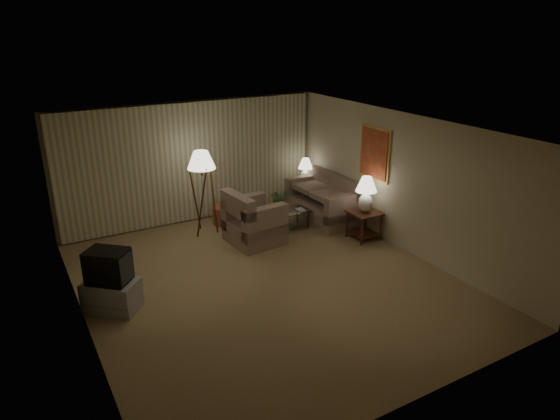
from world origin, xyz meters
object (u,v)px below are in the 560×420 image
object	(u,v)px
table_lamp_far	(305,168)
coffee_table	(285,217)
tv_cabinet	(112,295)
vase	(279,209)
side_table_near	(364,220)
ottoman	(226,214)
side_table_far	(305,191)
sofa	(322,203)
crt_tv	(108,266)
table_lamp_near	(366,191)
floor_lamp	(203,191)
armchair	(254,222)

from	to	relation	value
table_lamp_far	coffee_table	xyz separation A→B (m)	(-1.18, -1.04, -0.69)
tv_cabinet	vase	distance (m)	4.15
tv_cabinet	side_table_near	bearing A→B (deg)	44.65
tv_cabinet	ottoman	bearing A→B (deg)	81.12
side_table_near	side_table_far	bearing A→B (deg)	90.00
coffee_table	sofa	bearing A→B (deg)	5.56
tv_cabinet	vase	size ratio (longest dim) A/B	5.88
sofa	side_table_far	world-z (taller)	sofa
coffee_table	crt_tv	size ratio (longest dim) A/B	1.39
table_lamp_far	tv_cabinet	world-z (taller)	table_lamp_far
sofa	side_table_far	xyz separation A→B (m)	(0.15, 0.94, -0.01)
table_lamp_near	coffee_table	world-z (taller)	table_lamp_near
sofa	table_lamp_far	bearing A→B (deg)	170.18
table_lamp_near	crt_tv	xyz separation A→B (m)	(-5.20, -0.22, -0.28)
floor_lamp	vase	distance (m)	1.67
tv_cabinet	sofa	bearing A→B (deg)	59.50
sofa	floor_lamp	bearing A→B (deg)	-103.68
armchair	vase	world-z (taller)	armchair
crt_tv	ottoman	bearing A→B (deg)	81.12
sofa	table_lamp_near	distance (m)	1.50
ottoman	vase	distance (m)	1.32
armchair	table_lamp_far	world-z (taller)	table_lamp_far
tv_cabinet	floor_lamp	bearing A→B (deg)	84.07
sofa	ottoman	distance (m)	2.20
armchair	table_lamp_far	distance (m)	2.50
sofa	vase	distance (m)	1.18
armchair	floor_lamp	distance (m)	1.31
sofa	side_table_far	bearing A→B (deg)	170.18
side_table_far	coffee_table	bearing A→B (deg)	-138.55
ottoman	sofa	bearing A→B (deg)	-23.98
table_lamp_near	coffee_table	distance (m)	1.88
sofa	tv_cabinet	size ratio (longest dim) A/B	1.94
side_table_near	ottoman	size ratio (longest dim) A/B	1.00
side_table_near	armchair	bearing A→B (deg)	154.59
tv_cabinet	floor_lamp	distance (m)	3.33
armchair	table_lamp_near	bearing A→B (deg)	-120.52
sofa	armchair	distance (m)	1.95
side_table_far	floor_lamp	size ratio (longest dim) A/B	0.33
armchair	table_lamp_far	xyz separation A→B (m)	(2.07, 1.31, 0.52)
side_table_near	crt_tv	xyz separation A→B (m)	(-5.20, -0.22, 0.35)
ottoman	side_table_far	bearing A→B (deg)	1.30
crt_tv	floor_lamp	distance (m)	3.26
side_table_far	ottoman	size ratio (longest dim) A/B	1.00
floor_lamp	vase	bearing A→B (deg)	-25.91
side_table_far	table_lamp_far	size ratio (longest dim) A/B	0.98
table_lamp_far	floor_lamp	world-z (taller)	floor_lamp
floor_lamp	table_lamp_near	bearing A→B (deg)	-35.15
table_lamp_near	side_table_far	bearing A→B (deg)	90.00
table_lamp_near	crt_tv	size ratio (longest dim) A/B	1.00
crt_tv	ottoman	size ratio (longest dim) A/B	1.25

